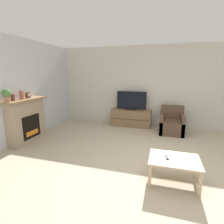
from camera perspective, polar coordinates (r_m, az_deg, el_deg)
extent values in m
plane|color=tan|center=(3.57, 12.77, -18.06)|extent=(24.00, 24.00, 0.00)
cube|color=beige|center=(6.10, 15.37, 7.94)|extent=(12.00, 0.06, 2.70)
cube|color=tan|center=(5.14, -26.11, -2.74)|extent=(0.29, 1.11, 1.11)
cube|color=black|center=(5.08, -24.74, -4.34)|extent=(0.01, 0.61, 0.61)
cube|color=orange|center=(5.13, -24.55, -6.14)|extent=(0.01, 0.43, 0.12)
cube|color=#93704C|center=(5.01, -26.49, 3.63)|extent=(0.41, 1.23, 0.05)
cylinder|color=#512D23|center=(4.75, -29.69, 4.05)|extent=(0.09, 0.09, 0.15)
sphere|color=#512D23|center=(4.74, -29.80, 5.00)|extent=(0.05, 0.05, 0.05)
cylinder|color=#994C3D|center=(4.94, -27.44, 4.89)|extent=(0.10, 0.10, 0.20)
sphere|color=#994C3D|center=(4.93, -27.57, 6.13)|extent=(0.06, 0.06, 0.06)
cube|color=brown|center=(5.10, -25.76, 4.97)|extent=(0.07, 0.11, 0.15)
cylinder|color=white|center=(5.07, -25.45, 5.09)|extent=(0.00, 0.08, 0.08)
cylinder|color=#936B4C|center=(4.65, -31.02, 3.58)|extent=(0.14, 0.14, 0.12)
sphere|color=#477038|center=(4.63, -31.21, 5.25)|extent=(0.20, 0.20, 0.20)
cube|color=brown|center=(6.07, 6.22, -1.92)|extent=(1.35, 0.44, 0.57)
cube|color=black|center=(5.86, 5.82, -2.45)|extent=(1.32, 0.01, 0.01)
cube|color=black|center=(6.00, 6.29, 0.90)|extent=(0.35, 0.18, 0.04)
cube|color=black|center=(5.95, 6.36, 3.87)|extent=(1.00, 0.03, 0.59)
cube|color=black|center=(5.93, 6.33, 3.85)|extent=(0.92, 0.01, 0.53)
cube|color=brown|center=(5.64, 18.80, -4.56)|extent=(0.70, 0.76, 0.40)
cube|color=brown|center=(5.84, 18.98, 0.13)|extent=(0.70, 0.14, 0.41)
cube|color=brown|center=(5.61, 15.80, -3.47)|extent=(0.10, 0.76, 0.59)
cube|color=brown|center=(5.64, 21.91, -3.83)|extent=(0.10, 0.76, 0.59)
cube|color=#CCB289|center=(3.15, 19.67, -14.42)|extent=(0.81, 0.59, 0.03)
cube|color=#CCB289|center=(3.03, 12.30, -19.77)|extent=(0.05, 0.05, 0.39)
cube|color=#CCB289|center=(3.08, 26.81, -20.28)|extent=(0.05, 0.05, 0.39)
cube|color=#CCB289|center=(3.47, 12.98, -15.29)|extent=(0.05, 0.05, 0.39)
cube|color=#CCB289|center=(3.52, 25.33, -15.83)|extent=(0.05, 0.05, 0.39)
cube|color=black|center=(3.14, 17.53, -13.90)|extent=(0.06, 0.15, 0.02)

